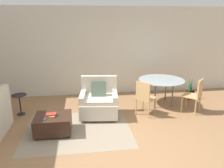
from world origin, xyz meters
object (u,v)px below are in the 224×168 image
ottoman (53,123)px  potted_plant_small (190,93)px  dining_chair_near_right (195,93)px  dining_chair_near_left (145,96)px  side_table (20,101)px  tv_remote_primary (45,119)px  book_stack (51,115)px  armchair (99,102)px  tv_remote_secondary (57,115)px  dining_table (161,82)px

ottoman → potted_plant_small: potted_plant_small is taller
dining_chair_near_right → ottoman: bearing=-170.4°
dining_chair_near_left → dining_chair_near_right: size_ratio=1.00×
side_table → dining_chair_near_left: size_ratio=0.60×
tv_remote_primary → dining_chair_near_left: size_ratio=0.17×
book_stack → tv_remote_primary: book_stack is taller
book_stack → potted_plant_small: size_ratio=0.31×
armchair → side_table: armchair is taller
ottoman → potted_plant_small: bearing=21.7°
tv_remote_secondary → potted_plant_small: potted_plant_small is taller
side_table → potted_plant_small: 4.89m
dining_chair_near_right → potted_plant_small: size_ratio=1.28×
dining_chair_near_right → armchair: bearing=176.9°
dining_chair_near_left → potted_plant_small: bearing=29.0°
ottoman → tv_remote_secondary: (0.09, 0.01, 0.18)m
ottoman → dining_chair_near_left: (2.19, 0.60, 0.30)m
ottoman → tv_remote_secondary: tv_remote_secondary is taller
side_table → dining_table: dining_table is taller
side_table → dining_table: size_ratio=0.42×
armchair → potted_plant_small: size_ratio=1.42×
dining_chair_near_left → dining_chair_near_right: 1.36m
armchair → dining_chair_near_right: armchair is taller
tv_remote_primary → dining_chair_near_left: dining_chair_near_left is taller
armchair → dining_chair_near_left: bearing=-6.8°
ottoman → tv_remote_secondary: bearing=5.5°
armchair → book_stack: 1.30m
potted_plant_small → dining_table: bearing=-165.1°
book_stack → dining_chair_near_right: size_ratio=0.25×
armchair → book_stack: size_ratio=4.53×
tv_remote_secondary → book_stack: bearing=-175.9°
side_table → dining_chair_near_right: bearing=-6.1°
dining_chair_near_left → book_stack: bearing=-164.9°
dining_chair_near_left → potted_plant_small: (1.74, 0.96, -0.33)m
ottoman → dining_chair_near_right: dining_chair_near_right is taller
dining_chair_near_right → tv_remote_primary: bearing=-168.6°
armchair → ottoman: armchair is taller
tv_remote_primary → dining_table: 3.33m
book_stack → side_table: 1.42m
book_stack → dining_chair_near_left: dining_chair_near_left is taller
dining_chair_near_right → dining_table: bearing=135.0°
dining_table → ottoman: bearing=-156.0°
dining_table → side_table: bearing=-177.0°
ottoman → dining_chair_near_right: 3.61m
dining_chair_near_left → tv_remote_secondary: bearing=-164.3°
ottoman → dining_chair_near_left: size_ratio=0.85×
dining_chair_near_left → dining_chair_near_right: (1.36, 0.00, 0.00)m
armchair → tv_remote_secondary: (-0.96, -0.73, 0.03)m
dining_chair_near_right → tv_remote_secondary: bearing=-170.3°
side_table → dining_chair_near_right: size_ratio=0.60×
potted_plant_small → dining_chair_near_left: bearing=-151.0°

